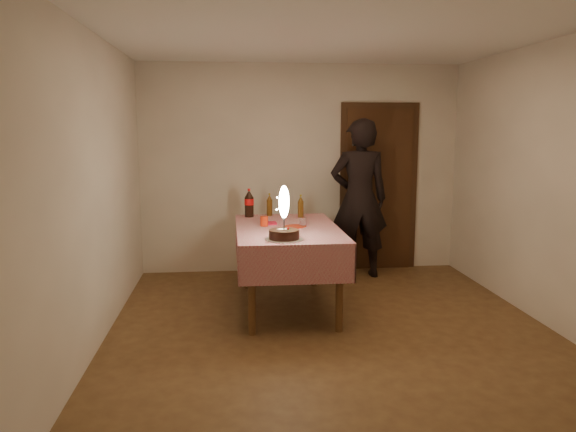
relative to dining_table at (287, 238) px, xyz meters
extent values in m
cube|color=brown|center=(0.33, -0.73, -0.72)|extent=(4.00, 4.50, 0.01)
cube|color=silver|center=(0.33, 1.52, 0.58)|extent=(4.00, 0.04, 2.60)
cube|color=silver|center=(0.33, -2.98, 0.58)|extent=(4.00, 0.04, 2.60)
cube|color=silver|center=(-1.67, -0.73, 0.58)|extent=(0.04, 4.50, 2.60)
cube|color=silver|center=(2.33, -0.73, 0.58)|extent=(0.04, 4.50, 2.60)
cube|color=silver|center=(0.33, -0.73, 1.88)|extent=(4.00, 4.50, 0.04)
cube|color=#472814|center=(1.33, 1.49, 0.31)|extent=(0.85, 0.05, 2.05)
sphere|color=#B28C33|center=(1.01, 1.44, 0.28)|extent=(0.06, 0.06, 0.06)
cube|color=brown|center=(0.00, 0.00, 0.08)|extent=(0.90, 1.60, 0.04)
cylinder|color=brown|center=(-0.39, -0.74, -0.33)|extent=(0.07, 0.07, 0.78)
cylinder|color=brown|center=(0.39, -0.74, -0.33)|extent=(0.07, 0.07, 0.78)
cylinder|color=brown|center=(-0.39, 0.74, -0.33)|extent=(0.07, 0.07, 0.78)
cylinder|color=brown|center=(0.39, 0.74, -0.33)|extent=(0.07, 0.07, 0.78)
cube|color=beige|center=(0.00, 0.00, 0.10)|extent=(1.02, 1.72, 0.01)
cube|color=beige|center=(0.00, -0.85, -0.07)|extent=(1.02, 0.01, 0.34)
cube|color=beige|center=(0.00, 0.85, -0.07)|extent=(1.02, 0.01, 0.34)
cube|color=beige|center=(-0.50, 0.00, -0.07)|extent=(0.01, 1.72, 0.34)
cube|color=beige|center=(0.50, 0.00, -0.07)|extent=(0.01, 1.72, 0.34)
cylinder|color=white|center=(-0.09, -0.62, 0.11)|extent=(0.34, 0.34, 0.01)
cylinder|color=black|center=(-0.09, -0.62, 0.16)|extent=(0.27, 0.27, 0.08)
cylinder|color=white|center=(-0.11, -0.60, 0.20)|extent=(0.07, 0.07, 0.00)
sphere|color=red|center=(-0.06, -0.63, 0.21)|extent=(0.02, 0.02, 0.02)
cube|color=#19721E|center=(-0.04, -0.64, 0.20)|extent=(0.02, 0.01, 0.00)
cube|color=#19721E|center=(-0.07, -0.64, 0.20)|extent=(0.01, 0.02, 0.00)
cylinder|color=#262628|center=(-0.09, -0.62, 0.26)|extent=(0.01, 0.01, 0.12)
ellipsoid|color=#FFF2BF|center=(-0.09, -0.62, 0.45)|extent=(0.09, 0.09, 0.29)
sphere|color=white|center=(-0.09, -0.62, 0.34)|extent=(0.04, 0.04, 0.04)
cylinder|color=red|center=(0.08, 0.02, 0.11)|extent=(0.22, 0.22, 0.01)
cylinder|color=red|center=(-0.23, 0.08, 0.16)|extent=(0.08, 0.08, 0.10)
cylinder|color=silver|center=(0.16, 0.04, 0.15)|extent=(0.07, 0.07, 0.09)
cube|color=#B3142D|center=(-0.17, 0.20, 0.12)|extent=(0.15, 0.15, 0.02)
cylinder|color=black|center=(-0.36, 0.69, 0.22)|extent=(0.10, 0.10, 0.22)
cylinder|color=red|center=(-0.36, 0.69, 0.28)|extent=(0.10, 0.10, 0.07)
cone|color=black|center=(-0.36, 0.69, 0.37)|extent=(0.10, 0.10, 0.08)
cylinder|color=red|center=(-0.36, 0.69, 0.41)|extent=(0.03, 0.03, 0.02)
cylinder|color=#51320E|center=(-0.13, 0.75, 0.20)|extent=(0.06, 0.06, 0.18)
cone|color=#51320E|center=(-0.13, 0.75, 0.32)|extent=(0.06, 0.06, 0.06)
cylinder|color=olive|center=(-0.13, 0.75, 0.35)|extent=(0.02, 0.02, 0.02)
cylinder|color=#51320E|center=(0.21, 0.60, 0.20)|extent=(0.06, 0.06, 0.18)
cone|color=#51320E|center=(0.21, 0.60, 0.32)|extent=(0.06, 0.06, 0.06)
cylinder|color=olive|center=(0.21, 0.60, 0.35)|extent=(0.02, 0.02, 0.02)
imported|color=black|center=(0.99, 1.12, 0.24)|extent=(0.71, 0.48, 1.92)
cube|color=black|center=(0.99, 1.25, 0.92)|extent=(0.13, 0.09, 0.10)
cylinder|color=black|center=(0.99, 1.33, 0.92)|extent=(0.08, 0.08, 0.08)
camera|label=1|loc=(-0.56, -5.50, 1.10)|focal=35.00mm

